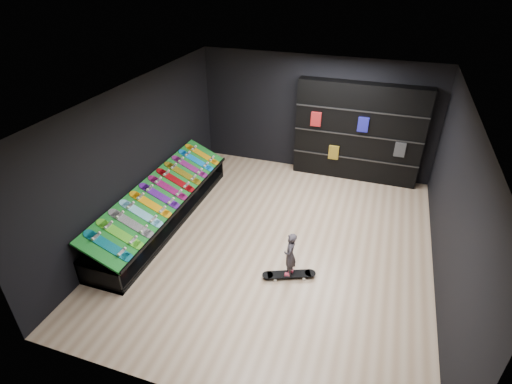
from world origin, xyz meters
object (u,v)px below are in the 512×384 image
(back_shelving, at_px, (358,133))
(child, at_px, (290,262))
(display_rack, at_px, (164,210))
(floor_skateboard, at_px, (289,276))

(back_shelving, bearing_deg, child, -98.42)
(display_rack, distance_m, floor_skateboard, 3.18)
(display_rack, bearing_deg, child, -16.34)
(display_rack, height_order, child, child)
(back_shelving, bearing_deg, display_rack, -137.88)
(child, bearing_deg, back_shelving, 163.68)
(floor_skateboard, xyz_separation_m, child, (0.00, 0.00, 0.31))
(back_shelving, bearing_deg, floor_skateboard, -98.42)
(back_shelving, height_order, child, back_shelving)
(display_rack, relative_size, floor_skateboard, 4.59)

